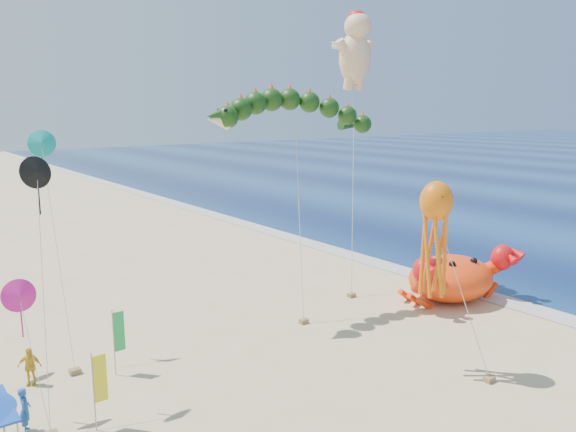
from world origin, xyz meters
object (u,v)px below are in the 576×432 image
(dragon_kite, at_px, (293,117))
(octopus_kite, at_px, (435,230))
(cherub_kite, at_px, (356,49))
(crab_inflatable, at_px, (453,276))

(dragon_kite, relative_size, octopus_kite, 1.44)
(dragon_kite, distance_m, cherub_kite, 8.25)
(cherub_kite, relative_size, octopus_kite, 2.06)
(dragon_kite, xyz_separation_m, cherub_kite, (6.72, 1.89, 4.41))
(crab_inflatable, xyz_separation_m, dragon_kite, (-9.20, 5.02, 10.23))
(crab_inflatable, height_order, cherub_kite, cherub_kite)
(crab_inflatable, bearing_deg, octopus_kite, -148.60)
(dragon_kite, height_order, cherub_kite, cherub_kite)
(dragon_kite, height_order, octopus_kite, dragon_kite)
(crab_inflatable, height_order, dragon_kite, dragon_kite)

